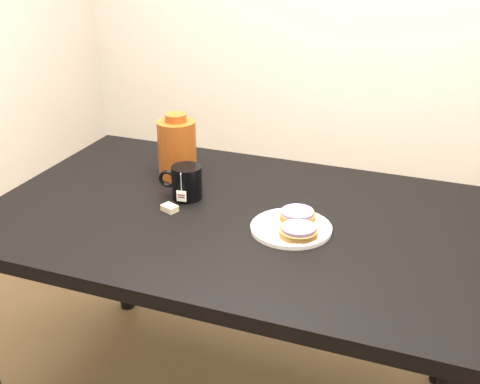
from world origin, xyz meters
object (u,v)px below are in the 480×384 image
Objects in this scene: teabag_pouch at (170,208)px; bagel_front at (298,231)px; mug at (186,182)px; plate at (291,227)px; bagel_back at (297,215)px; table at (232,238)px; bagel_package at (177,148)px.

bagel_front is at bearing -4.40° from teabag_pouch.
mug is at bearing 161.46° from bagel_front.
bagel_back reaches higher than plate.
bagel_front reaches higher than plate.
table is 0.20m from teabag_pouch.
bagel_front reaches higher than teabag_pouch.
table is at bearing 18.03° from teabag_pouch.
bagel_back is at bearing 0.85° from table.
bagel_front reaches higher than table.
bagel_front is 0.56m from bagel_package.
bagel_package is at bearing 153.00° from plate.
bagel_front is (0.03, -0.09, -0.00)m from bagel_back.
bagel_back is 2.21× the size of teabag_pouch.
bagel_front is (0.22, -0.09, 0.11)m from table.
bagel_package is at bearing 117.96° from mug.
bagel_back is at bearing 9.14° from teabag_pouch.
table is 11.83× the size of bagel_front.
bagel_front is at bearing -21.23° from table.
bagel_front is at bearing -25.01° from mug.
mug is 0.11m from teabag_pouch.
plate is 0.06m from bagel_front.
bagel_front is 0.41m from mug.
table is 0.22m from bagel_back.
teabag_pouch is at bearing -170.86° from bagel_back.
bagel_package is at bearing 144.47° from table.
bagel_back is at bearing 85.09° from plate.
bagel_package reaches higher than bagel_back.
table is 14.10× the size of bagel_back.
bagel_front is 0.40m from teabag_pouch.
plate is at bearing -20.13° from mug.
teabag_pouch is at bearing -177.92° from plate.
plate is 0.37m from mug.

